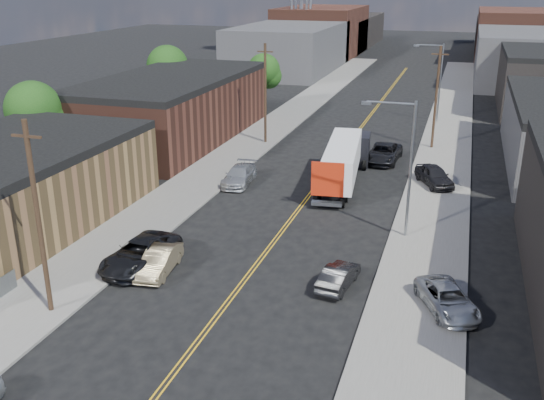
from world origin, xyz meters
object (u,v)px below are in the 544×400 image
Objects in this scene: car_right_oncoming at (338,276)px; car_right_lot_a at (447,299)px; car_left_b at (159,261)px; car_left_d at (239,175)px; car_right_lot_c at (434,176)px; semi_truck at (346,158)px; car_left_c at (140,254)px; car_ahead_truck at (384,153)px.

car_right_oncoming is 0.85× the size of car_right_lot_a.
car_left_b is at bearing 15.65° from car_right_oncoming.
car_right_lot_a is (5.80, -1.04, 0.15)m from car_right_oncoming.
car_left_d is 1.30× the size of car_right_oncoming.
car_right_lot_c is (15.30, 4.14, 0.21)m from car_left_d.
semi_truck is 2.78× the size of car_left_d.
car_right_lot_c is (15.52, 20.11, 0.13)m from car_left_c.
car_right_lot_c is (3.93, 19.07, 0.30)m from car_right_oncoming.
semi_truck is 3.62× the size of car_right_oncoming.
car_right_lot_a is 26.86m from car_ahead_truck.
car_left_d is 14.47m from car_ahead_truck.
semi_truck is 2.40× the size of car_left_c.
car_left_b is 0.74× the size of car_left_c.
car_left_b is (-6.98, -19.51, -1.35)m from semi_truck.
car_left_b reaches higher than car_right_oncoming.
car_right_lot_c is (7.14, 0.96, -1.12)m from semi_truck.
car_left_c is (-1.40, 0.36, 0.10)m from car_left_b.
semi_truck is at bearing 70.89° from car_left_c.
semi_truck is 21.20m from car_right_lot_a.
car_left_c is 25.40m from car_right_lot_c.
car_left_b is 0.94× the size of car_right_lot_a.
car_left_b is at bearing -116.07° from semi_truck.
car_ahead_truck reaches higher than car_right_oncoming.
car_left_b is 16.37m from car_left_d.
car_ahead_truck reaches higher than car_right_lot_a.
semi_truck is at bearing 63.71° from car_left_b.
car_left_b is 27.94m from car_ahead_truck.
car_left_c is 1.16× the size of car_left_d.
car_left_b is 0.93× the size of car_right_lot_c.
car_right_lot_c is at bearing 56.87° from car_left_c.
car_left_b is at bearing -9.81° from car_left_c.
car_left_d is at bearing -132.82° from car_ahead_truck.
car_right_lot_a is at bearing -46.47° from car_left_d.
car_right_oncoming is 5.89m from car_right_lot_a.
car_right_lot_a is 20.20m from car_right_lot_c.
car_left_d reaches higher than car_right_lot_a.
car_left_c reaches higher than car_left_d.
semi_truck reaches higher than car_left_c.
semi_truck reaches higher than car_right_oncoming.
car_left_b is 24.86m from car_right_lot_c.
car_right_oncoming is (11.37, -14.93, -0.09)m from car_left_d.
car_left_c is at bearing 159.07° from car_left_b.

